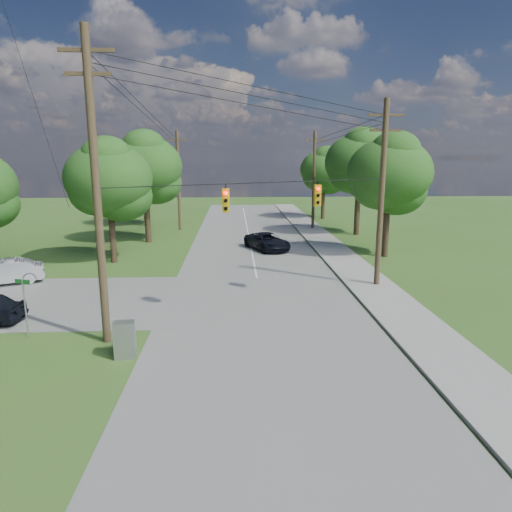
{
  "coord_description": "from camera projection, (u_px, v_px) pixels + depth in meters",
  "views": [
    {
      "loc": [
        0.62,
        -17.33,
        7.33
      ],
      "look_at": [
        1.7,
        5.0,
        2.51
      ],
      "focal_mm": 32.0,
      "sensor_mm": 36.0,
      "label": 1
    }
  ],
  "objects": [
    {
      "name": "sidewalk_east",
      "position": [
        390.0,
        301.0,
        23.71
      ],
      "size": [
        2.6,
        100.0,
        0.12
      ],
      "primitive_type": "cube",
      "color": "gray",
      "rests_on": "ground"
    },
    {
      "name": "tree_w_near",
      "position": [
        109.0,
        179.0,
        31.45
      ],
      "size": [
        6.0,
        6.0,
        8.4
      ],
      "color": "#423021",
      "rests_on": "ground"
    },
    {
      "name": "pole_ne",
      "position": [
        382.0,
        192.0,
        25.51
      ],
      "size": [
        2.0,
        0.32,
        10.5
      ],
      "color": "brown",
      "rests_on": "ground"
    },
    {
      "name": "main_road",
      "position": [
        262.0,
        303.0,
        23.4
      ],
      "size": [
        10.0,
        100.0,
        0.03
      ],
      "primitive_type": "cube",
      "color": "gray",
      "rests_on": "ground"
    },
    {
      "name": "tree_e_near",
      "position": [
        389.0,
        173.0,
        33.3
      ],
      "size": [
        6.2,
        6.2,
        8.81
      ],
      "color": "#423021",
      "rests_on": "ground"
    },
    {
      "name": "power_lines",
      "position": [
        248.0,
        127.0,
        27.84
      ],
      "size": [
        13.93,
        29.62,
        4.93
      ],
      "color": "black",
      "rests_on": "ground"
    },
    {
      "name": "tree_e_mid",
      "position": [
        360.0,
        162.0,
        42.95
      ],
      "size": [
        6.6,
        6.6,
        9.64
      ],
      "color": "#423021",
      "rests_on": "ground"
    },
    {
      "name": "pole_sw",
      "position": [
        96.0,
        188.0,
        17.29
      ],
      "size": [
        2.0,
        0.32,
        12.0
      ],
      "color": "brown",
      "rests_on": "ground"
    },
    {
      "name": "tree_e_far",
      "position": [
        324.0,
        170.0,
        54.83
      ],
      "size": [
        5.8,
        5.8,
        8.32
      ],
      "color": "#423021",
      "rests_on": "ground"
    },
    {
      "name": "tree_w_mid",
      "position": [
        145.0,
        167.0,
        39.17
      ],
      "size": [
        6.4,
        6.4,
        9.22
      ],
      "color": "#423021",
      "rests_on": "ground"
    },
    {
      "name": "pole_north_e",
      "position": [
        314.0,
        180.0,
        47.06
      ],
      "size": [
        2.0,
        0.32,
        10.0
      ],
      "color": "brown",
      "rests_on": "ground"
    },
    {
      "name": "pole_north_w",
      "position": [
        179.0,
        180.0,
        46.41
      ],
      "size": [
        2.0,
        0.32,
        10.0
      ],
      "color": "brown",
      "rests_on": "ground"
    },
    {
      "name": "tree_w_far",
      "position": [
        144.0,
        168.0,
        48.91
      ],
      "size": [
        6.0,
        6.0,
        8.73
      ],
      "color": "#423021",
      "rests_on": "ground"
    },
    {
      "name": "street_name_sign",
      "position": [
        24.0,
        300.0,
        18.69
      ],
      "size": [
        0.72,
        0.27,
        2.51
      ],
      "rotation": [
        0.0,
        0.0,
        -0.33
      ],
      "color": "gray",
      "rests_on": "ground"
    },
    {
      "name": "car_cross_silver",
      "position": [
        3.0,
        272.0,
        26.74
      ],
      "size": [
        4.61,
        3.18,
        1.44
      ],
      "primitive_type": "imported",
      "rotation": [
        0.0,
        0.0,
        -1.15
      ],
      "color": "silver",
      "rests_on": "cross_road"
    },
    {
      "name": "traffic_signals",
      "position": [
        274.0,
        197.0,
        21.72
      ],
      "size": [
        4.91,
        3.27,
        1.05
      ],
      "color": "#E6B30D",
      "rests_on": "ground"
    },
    {
      "name": "ground",
      "position": [
        220.0,
        343.0,
        18.43
      ],
      "size": [
        140.0,
        140.0,
        0.0
      ],
      "primitive_type": "plane",
      "color": "#34571D",
      "rests_on": "ground"
    },
    {
      "name": "car_main_north",
      "position": [
        267.0,
        241.0,
        36.92
      ],
      "size": [
        3.98,
        5.37,
        1.36
      ],
      "primitive_type": "imported",
      "rotation": [
        0.0,
        0.0,
        0.4
      ],
      "color": "black",
      "rests_on": "main_road"
    },
    {
      "name": "control_cabinet",
      "position": [
        125.0,
        340.0,
        16.97
      ],
      "size": [
        0.84,
        0.65,
        1.4
      ],
      "primitive_type": "cube",
      "rotation": [
        0.0,
        0.0,
        0.12
      ],
      "color": "gray",
      "rests_on": "ground"
    }
  ]
}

